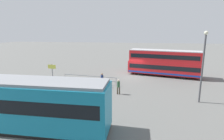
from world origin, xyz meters
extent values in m
plane|color=slate|center=(0.00, 0.00, 0.00)|extent=(160.00, 160.00, 0.00)
cube|color=red|center=(-4.34, -1.35, 1.26)|extent=(10.84, 4.74, 1.82)
cube|color=red|center=(-4.34, -1.35, 3.00)|extent=(10.51, 4.57, 1.66)
cube|color=black|center=(-4.34, -1.35, 1.48)|extent=(10.34, 4.65, 0.64)
cube|color=black|center=(-4.34, -1.35, 3.08)|extent=(10.00, 4.49, 0.60)
cube|color=#193FA5|center=(-4.34, -1.35, 0.60)|extent=(10.65, 4.73, 0.24)
cube|color=#B2B2B7|center=(-4.34, -1.35, 3.88)|extent=(10.51, 4.57, 0.10)
cylinder|color=black|center=(-1.15, -2.07, 0.50)|extent=(1.51, 2.60, 1.00)
cylinder|color=black|center=(-7.17, -0.72, 0.50)|extent=(1.51, 2.60, 1.00)
cube|color=teal|center=(8.21, 16.02, 1.80)|extent=(14.63, 2.81, 3.10)
cube|color=black|center=(8.21, 16.02, 2.11)|extent=(14.05, 2.84, 0.90)
cube|color=gray|center=(8.21, 16.02, 3.45)|extent=(14.34, 2.60, 0.20)
cube|color=black|center=(8.21, 16.02, 0.12)|extent=(14.34, 2.68, 0.25)
cylinder|color=#33384C|center=(3.51, 5.86, 0.43)|extent=(0.14, 0.14, 0.86)
cylinder|color=#33384C|center=(3.72, 5.90, 0.43)|extent=(0.14, 0.14, 0.86)
cylinder|color=navy|center=(3.62, 5.88, 1.19)|extent=(0.38, 0.38, 0.66)
sphere|color=#8C6647|center=(3.62, 5.88, 1.64)|extent=(0.23, 0.23, 0.23)
cylinder|color=#4C3F2D|center=(1.44, 7.98, 0.40)|extent=(0.14, 0.14, 0.80)
cylinder|color=#4C3F2D|center=(1.22, 8.00, 0.40)|extent=(0.14, 0.14, 0.80)
cylinder|color=#335938|center=(1.33, 7.99, 1.11)|extent=(0.34, 0.34, 0.62)
sphere|color=beige|center=(1.33, 7.99, 1.53)|extent=(0.22, 0.22, 0.22)
cube|color=gray|center=(5.55, 4.68, 1.05)|extent=(7.09, 0.90, 0.06)
cube|color=gray|center=(5.55, 4.68, 0.55)|extent=(7.09, 0.90, 0.06)
cylinder|color=gray|center=(2.01, 5.10, 0.53)|extent=(0.07, 0.07, 1.05)
cylinder|color=gray|center=(5.55, 4.68, 0.53)|extent=(0.07, 0.07, 1.05)
cylinder|color=gray|center=(9.09, 4.26, 0.53)|extent=(0.07, 0.07, 1.05)
cylinder|color=slate|center=(10.55, 4.90, 1.26)|extent=(0.10, 0.10, 2.52)
cube|color=#D8D84C|center=(10.55, 4.94, 2.15)|extent=(1.15, 0.19, 0.53)
cylinder|color=#4C4C51|center=(-6.63, 8.94, 3.21)|extent=(0.16, 0.16, 6.41)
sphere|color=#F2EFCC|center=(-6.63, 8.94, 6.56)|extent=(0.36, 0.36, 0.36)
camera|label=1|loc=(-1.07, 26.53, 6.73)|focal=29.02mm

